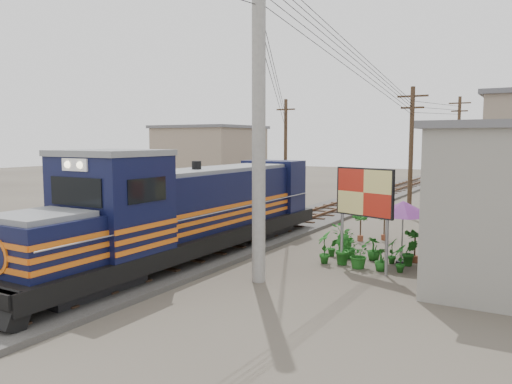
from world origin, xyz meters
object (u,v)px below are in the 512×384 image
Objects in this scene: market_umbrella at (403,209)px; locomotive at (187,213)px; vendor at (434,239)px; billboard at (364,195)px.

locomotive is at bearing -154.32° from market_umbrella.
market_umbrella reaches higher than vendor.
market_umbrella is at bearing 77.76° from billboard.
locomotive reaches higher than vendor.
locomotive is at bearing -5.24° from vendor.
vendor is (1.00, 0.13, -0.98)m from market_umbrella.
vendor is at bearing 7.70° from market_umbrella.
market_umbrella is (0.88, 1.48, -0.54)m from billboard.
market_umbrella is 1.40m from vendor.
locomotive reaches higher than market_umbrella.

